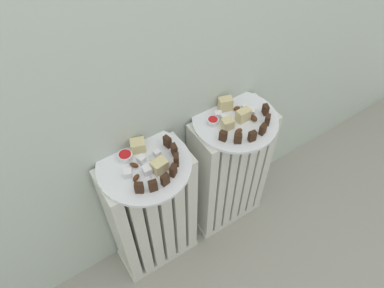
% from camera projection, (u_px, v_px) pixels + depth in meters
% --- Properties ---
extents(ground_plane, '(6.00, 6.00, 0.00)m').
position_uv_depth(ground_plane, '(229.00, 280.00, 1.52)').
color(ground_plane, gray).
extents(radiator_left, '(0.32, 0.16, 0.61)m').
position_uv_depth(radiator_left, '(153.00, 215.00, 1.38)').
color(radiator_left, silver).
rests_on(radiator_left, ground_plane).
extents(radiator_right, '(0.32, 0.16, 0.61)m').
position_uv_depth(radiator_right, '(228.00, 173.00, 1.50)').
color(radiator_right, silver).
rests_on(radiator_right, ground_plane).
extents(plate_left, '(0.30, 0.30, 0.01)m').
position_uv_depth(plate_left, '(144.00, 165.00, 1.14)').
color(plate_left, white).
rests_on(plate_left, radiator_left).
extents(plate_right, '(0.30, 0.30, 0.01)m').
position_uv_depth(plate_right, '(235.00, 120.00, 1.26)').
color(plate_right, white).
rests_on(plate_right, radiator_right).
extents(dark_cake_slice_left_0, '(0.03, 0.03, 0.04)m').
position_uv_depth(dark_cake_slice_left_0, '(139.00, 188.00, 1.05)').
color(dark_cake_slice_left_0, '#382114').
rests_on(dark_cake_slice_left_0, plate_left).
extents(dark_cake_slice_left_1, '(0.03, 0.02, 0.04)m').
position_uv_depth(dark_cake_slice_left_1, '(153.00, 186.00, 1.05)').
color(dark_cake_slice_left_1, '#382114').
rests_on(dark_cake_slice_left_1, plate_left).
extents(dark_cake_slice_left_2, '(0.03, 0.02, 0.04)m').
position_uv_depth(dark_cake_slice_left_2, '(165.00, 180.00, 1.07)').
color(dark_cake_slice_left_2, '#382114').
rests_on(dark_cake_slice_left_2, plate_left).
extents(dark_cake_slice_left_3, '(0.03, 0.03, 0.04)m').
position_uv_depth(dark_cake_slice_left_3, '(173.00, 170.00, 1.09)').
color(dark_cake_slice_left_3, '#382114').
rests_on(dark_cake_slice_left_3, plate_left).
extents(dark_cake_slice_left_4, '(0.03, 0.03, 0.04)m').
position_uv_depth(dark_cake_slice_left_4, '(176.00, 160.00, 1.11)').
color(dark_cake_slice_left_4, '#382114').
rests_on(dark_cake_slice_left_4, plate_left).
extents(dark_cake_slice_left_5, '(0.02, 0.03, 0.04)m').
position_uv_depth(dark_cake_slice_left_5, '(174.00, 150.00, 1.14)').
color(dark_cake_slice_left_5, '#382114').
rests_on(dark_cake_slice_left_5, plate_left).
extents(dark_cake_slice_left_6, '(0.02, 0.03, 0.04)m').
position_uv_depth(dark_cake_slice_left_6, '(167.00, 142.00, 1.16)').
color(dark_cake_slice_left_6, '#382114').
rests_on(dark_cake_slice_left_6, plate_left).
extents(marble_cake_slice_left_0, '(0.06, 0.05, 0.04)m').
position_uv_depth(marble_cake_slice_left_0, '(138.00, 146.00, 1.15)').
color(marble_cake_slice_left_0, beige).
rests_on(marble_cake_slice_left_0, plate_left).
extents(marble_cake_slice_left_1, '(0.05, 0.04, 0.04)m').
position_uv_depth(marble_cake_slice_left_1, '(160.00, 166.00, 1.10)').
color(marble_cake_slice_left_1, beige).
rests_on(marble_cake_slice_left_1, plate_left).
extents(turkish_delight_left_0, '(0.03, 0.03, 0.02)m').
position_uv_depth(turkish_delight_left_0, '(142.00, 159.00, 1.13)').
color(turkish_delight_left_0, white).
rests_on(turkish_delight_left_0, plate_left).
extents(turkish_delight_left_1, '(0.03, 0.03, 0.02)m').
position_uv_depth(turkish_delight_left_1, '(128.00, 173.00, 1.09)').
color(turkish_delight_left_1, white).
rests_on(turkish_delight_left_1, plate_left).
extents(turkish_delight_left_2, '(0.02, 0.02, 0.02)m').
position_uv_depth(turkish_delight_left_2, '(157.00, 153.00, 1.15)').
color(turkish_delight_left_2, white).
rests_on(turkish_delight_left_2, plate_left).
extents(turkish_delight_left_3, '(0.03, 0.03, 0.03)m').
position_uv_depth(turkish_delight_left_3, '(147.00, 170.00, 1.10)').
color(turkish_delight_left_3, white).
rests_on(turkish_delight_left_3, plate_left).
extents(medjool_date_left_0, '(0.03, 0.03, 0.02)m').
position_uv_depth(medjool_date_left_0, '(134.00, 165.00, 1.12)').
color(medjool_date_left_0, '#4C2814').
rests_on(medjool_date_left_0, plate_left).
extents(medjool_date_left_1, '(0.03, 0.03, 0.02)m').
position_uv_depth(medjool_date_left_1, '(136.00, 178.00, 1.09)').
color(medjool_date_left_1, '#4C2814').
rests_on(medjool_date_left_1, plate_left).
extents(jam_bowl_left, '(0.05, 0.05, 0.02)m').
position_uv_depth(jam_bowl_left, '(125.00, 156.00, 1.14)').
color(jam_bowl_left, white).
rests_on(jam_bowl_left, plate_left).
extents(dark_cake_slice_right_0, '(0.03, 0.03, 0.04)m').
position_uv_depth(dark_cake_slice_right_0, '(223.00, 136.00, 1.18)').
color(dark_cake_slice_right_0, '#382114').
rests_on(dark_cake_slice_right_0, plate_right).
extents(dark_cake_slice_right_1, '(0.03, 0.03, 0.04)m').
position_uv_depth(dark_cake_slice_right_1, '(238.00, 139.00, 1.17)').
color(dark_cake_slice_right_1, '#382114').
rests_on(dark_cake_slice_right_1, plate_right).
extents(dark_cake_slice_right_2, '(0.03, 0.02, 0.04)m').
position_uv_depth(dark_cake_slice_right_2, '(252.00, 136.00, 1.18)').
color(dark_cake_slice_right_2, '#382114').
rests_on(dark_cake_slice_right_2, plate_right).
extents(dark_cake_slice_right_3, '(0.03, 0.02, 0.04)m').
position_uv_depth(dark_cake_slice_right_3, '(263.00, 129.00, 1.20)').
color(dark_cake_slice_right_3, '#382114').
rests_on(dark_cake_slice_right_3, plate_right).
extents(dark_cake_slice_right_4, '(0.03, 0.03, 0.04)m').
position_uv_depth(dark_cake_slice_right_4, '(267.00, 120.00, 1.23)').
color(dark_cake_slice_right_4, '#382114').
rests_on(dark_cake_slice_right_4, plate_right).
extents(dark_cake_slice_right_5, '(0.02, 0.03, 0.04)m').
position_uv_depth(dark_cake_slice_right_5, '(265.00, 110.00, 1.26)').
color(dark_cake_slice_right_5, '#382114').
rests_on(dark_cake_slice_right_5, plate_right).
extents(marble_cake_slice_right_0, '(0.04, 0.04, 0.04)m').
position_uv_depth(marble_cake_slice_right_0, '(227.00, 124.00, 1.22)').
color(marble_cake_slice_right_0, beige).
rests_on(marble_cake_slice_right_0, plate_right).
extents(marble_cake_slice_right_1, '(0.06, 0.04, 0.05)m').
position_uv_depth(marble_cake_slice_right_1, '(225.00, 104.00, 1.27)').
color(marble_cake_slice_right_1, beige).
rests_on(marble_cake_slice_right_1, plate_right).
extents(marble_cake_slice_right_2, '(0.05, 0.03, 0.05)m').
position_uv_depth(marble_cake_slice_right_2, '(243.00, 115.00, 1.24)').
color(marble_cake_slice_right_2, beige).
rests_on(marble_cake_slice_right_2, plate_right).
extents(turkish_delight_right_0, '(0.02, 0.02, 0.02)m').
position_uv_depth(turkish_delight_right_0, '(224.00, 118.00, 1.25)').
color(turkish_delight_right_0, white).
rests_on(turkish_delight_right_0, plate_right).
extents(turkish_delight_right_1, '(0.03, 0.03, 0.02)m').
position_uv_depth(turkish_delight_right_1, '(218.00, 115.00, 1.25)').
color(turkish_delight_right_1, white).
rests_on(turkish_delight_right_1, plate_right).
extents(turkish_delight_right_2, '(0.04, 0.04, 0.03)m').
position_uv_depth(turkish_delight_right_2, '(251.00, 112.00, 1.26)').
color(turkish_delight_right_2, white).
rests_on(turkish_delight_right_2, plate_right).
extents(turkish_delight_right_3, '(0.02, 0.02, 0.02)m').
position_uv_depth(turkish_delight_right_3, '(245.00, 108.00, 1.28)').
color(turkish_delight_right_3, white).
rests_on(turkish_delight_right_3, plate_right).
extents(medjool_date_right_0, '(0.03, 0.02, 0.02)m').
position_uv_depth(medjool_date_right_0, '(239.00, 131.00, 1.21)').
color(medjool_date_right_0, '#4C2814').
rests_on(medjool_date_right_0, plate_right).
extents(medjool_date_right_1, '(0.03, 0.02, 0.02)m').
position_uv_depth(medjool_date_right_1, '(237.00, 108.00, 1.28)').
color(medjool_date_right_1, '#4C2814').
rests_on(medjool_date_right_1, plate_right).
extents(medjool_date_right_2, '(0.02, 0.03, 0.02)m').
position_uv_depth(medjool_date_right_2, '(254.00, 118.00, 1.25)').
color(medjool_date_right_2, '#4C2814').
rests_on(medjool_date_right_2, plate_right).
extents(jam_bowl_right, '(0.04, 0.04, 0.02)m').
position_uv_depth(jam_bowl_right, '(213.00, 121.00, 1.23)').
color(jam_bowl_right, white).
rests_on(jam_bowl_right, plate_right).
extents(fork, '(0.06, 0.08, 0.00)m').
position_uv_depth(fork, '(151.00, 164.00, 1.13)').
color(fork, silver).
rests_on(fork, plate_left).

